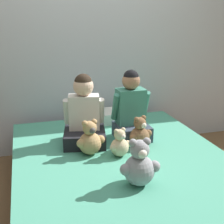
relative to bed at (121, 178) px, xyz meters
name	(u,v)px	position (x,y,z in m)	size (l,w,h in m)	color
ground_plane	(121,199)	(0.00, 0.00, -0.19)	(14.00, 14.00, 0.00)	brown
wall_behind_bed	(89,35)	(0.00, 1.15, 1.06)	(8.00, 0.06, 2.50)	silver
bed	(121,178)	(0.00, 0.00, 0.00)	(1.68, 2.03, 0.39)	brown
child_on_left	(84,116)	(-0.22, 0.35, 0.43)	(0.41, 0.41, 0.60)	black
child_on_right	(131,110)	(0.20, 0.35, 0.46)	(0.34, 0.30, 0.61)	#384251
teddy_bear_held_by_left_child	(90,140)	(-0.23, 0.11, 0.32)	(0.24, 0.18, 0.29)	tan
teddy_bear_held_by_right_child	(140,134)	(0.20, 0.13, 0.31)	(0.22, 0.17, 0.27)	brown
teddy_bear_between_children	(120,144)	(-0.01, 0.01, 0.29)	(0.19, 0.14, 0.23)	#D1B78E
teddy_bear_at_foot_of_bed	(139,166)	(-0.02, -0.44, 0.33)	(0.27, 0.20, 0.32)	#939399
pillow_at_headboard	(97,117)	(0.00, 0.84, 0.25)	(0.54, 0.29, 0.11)	silver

